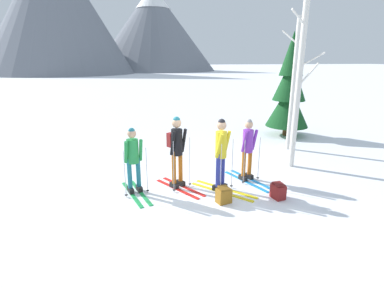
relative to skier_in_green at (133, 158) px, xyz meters
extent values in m
plane|color=white|center=(1.56, -0.24, -0.89)|extent=(400.00, 400.00, 0.00)
cube|color=green|center=(0.13, -0.06, -0.88)|extent=(0.45, 1.53, 0.02)
cube|color=green|center=(-0.09, -0.11, -0.88)|extent=(0.45, 1.53, 0.02)
cube|color=black|center=(0.10, 0.04, -0.81)|extent=(0.17, 0.28, 0.12)
cylinder|color=#1E6B7A|center=(0.10, 0.04, -0.38)|extent=(0.11, 0.11, 0.78)
cube|color=black|center=(-0.11, -0.01, -0.81)|extent=(0.17, 0.28, 0.12)
cylinder|color=#1E6B7A|center=(-0.11, -0.01, -0.38)|extent=(0.11, 0.11, 0.78)
cylinder|color=#238C42|center=(0.00, 0.01, 0.18)|extent=(0.28, 0.28, 0.59)
sphere|color=tan|center=(0.00, 0.01, 0.61)|extent=(0.21, 0.21, 0.21)
sphere|color=#1E6B7A|center=(0.00, 0.01, 0.67)|extent=(0.16, 0.16, 0.16)
cylinder|color=#238C42|center=(0.19, -0.01, 0.20)|extent=(0.12, 0.21, 0.56)
cylinder|color=#238C42|center=(-0.16, -0.09, 0.20)|extent=(0.12, 0.21, 0.56)
cylinder|color=#A5A5AD|center=(0.30, -0.10, -0.31)|extent=(0.02, 0.02, 1.17)
cylinder|color=black|center=(0.30, -0.10, -0.83)|extent=(0.07, 0.07, 0.01)
cylinder|color=#A5A5AD|center=(-0.22, -0.23, -0.31)|extent=(0.02, 0.02, 1.17)
cylinder|color=black|center=(-0.22, -0.23, -0.83)|extent=(0.07, 0.07, 0.01)
cube|color=red|center=(1.23, 0.03, -0.88)|extent=(0.86, 1.42, 0.02)
cube|color=red|center=(1.04, -0.08, -0.88)|extent=(0.86, 1.42, 0.02)
cube|color=black|center=(1.18, 0.11, -0.81)|extent=(0.22, 0.28, 0.12)
cylinder|color=#B76019|center=(1.18, 0.11, -0.33)|extent=(0.11, 0.11, 0.88)
cube|color=black|center=(0.99, 0.00, -0.81)|extent=(0.22, 0.28, 0.12)
cylinder|color=#B76019|center=(0.99, 0.00, -0.33)|extent=(0.11, 0.11, 0.88)
cylinder|color=black|center=(1.09, 0.06, 0.32)|extent=(0.28, 0.28, 0.66)
sphere|color=tan|center=(1.09, 0.06, 0.80)|extent=(0.24, 0.24, 0.24)
sphere|color=#1E6B7A|center=(1.09, 0.06, 0.87)|extent=(0.18, 0.18, 0.18)
cylinder|color=black|center=(1.27, 0.09, 0.33)|extent=(0.17, 0.22, 0.63)
cylinder|color=black|center=(0.96, -0.08, 0.33)|extent=(0.17, 0.22, 0.63)
cylinder|color=#A5A5AD|center=(1.41, 0.03, -0.23)|extent=(0.02, 0.02, 1.32)
cylinder|color=black|center=(1.41, 0.03, -0.83)|extent=(0.07, 0.07, 0.01)
cylinder|color=#A5A5AD|center=(0.94, -0.23, -0.23)|extent=(0.02, 0.02, 1.32)
cylinder|color=black|center=(0.94, -0.23, -0.83)|extent=(0.07, 0.07, 0.01)
cube|color=maroon|center=(1.00, 0.21, 0.35)|extent=(0.31, 0.27, 0.36)
cube|color=yellow|center=(2.24, -0.39, -0.88)|extent=(1.18, 1.44, 0.02)
cube|color=yellow|center=(2.07, -0.52, -0.88)|extent=(1.18, 1.44, 0.02)
cube|color=black|center=(2.18, -0.31, -0.81)|extent=(0.25, 0.27, 0.12)
cylinder|color=#2D389E|center=(2.18, -0.31, -0.34)|extent=(0.11, 0.11, 0.87)
cube|color=black|center=(2.01, -0.45, -0.81)|extent=(0.25, 0.27, 0.12)
cylinder|color=#2D389E|center=(2.01, -0.45, -0.34)|extent=(0.11, 0.11, 0.87)
cylinder|color=yellow|center=(2.10, -0.38, 0.30)|extent=(0.28, 0.28, 0.65)
sphere|color=tan|center=(2.10, -0.38, 0.78)|extent=(0.24, 0.24, 0.24)
sphere|color=black|center=(2.10, -0.38, 0.85)|extent=(0.18, 0.18, 0.18)
cylinder|color=yellow|center=(2.27, -0.31, 0.32)|extent=(0.19, 0.21, 0.62)
cylinder|color=yellow|center=(1.99, -0.54, 0.32)|extent=(0.19, 0.21, 0.62)
cylinder|color=#A5A5AD|center=(2.42, -0.35, -0.24)|extent=(0.02, 0.02, 1.30)
cylinder|color=black|center=(2.42, -0.35, -0.83)|extent=(0.07, 0.07, 0.01)
cylinder|color=#A5A5AD|center=(2.00, -0.69, -0.24)|extent=(0.02, 0.02, 1.30)
cylinder|color=black|center=(2.00, -0.69, -0.83)|extent=(0.07, 0.07, 0.01)
cube|color=#1E84D1|center=(3.15, 0.01, -0.88)|extent=(0.62, 1.60, 0.02)
cube|color=#1E84D1|center=(2.94, -0.07, -0.88)|extent=(0.62, 1.60, 0.02)
cube|color=black|center=(3.12, 0.10, -0.81)|extent=(0.19, 0.28, 0.12)
cylinder|color=#B76019|center=(3.12, 0.10, -0.37)|extent=(0.11, 0.11, 0.81)
cube|color=black|center=(2.91, 0.03, -0.81)|extent=(0.19, 0.28, 0.12)
cylinder|color=#B76019|center=(2.91, 0.03, -0.37)|extent=(0.11, 0.11, 0.81)
cylinder|color=purple|center=(3.01, 0.06, 0.21)|extent=(0.28, 0.28, 0.60)
sphere|color=tan|center=(3.01, 0.06, 0.66)|extent=(0.22, 0.22, 0.22)
sphere|color=gray|center=(3.01, 0.06, 0.72)|extent=(0.16, 0.16, 0.16)
cylinder|color=purple|center=(3.20, 0.07, 0.23)|extent=(0.14, 0.21, 0.58)
cylinder|color=purple|center=(2.86, -0.05, 0.23)|extent=(0.14, 0.21, 0.58)
cylinder|color=#A5A5AD|center=(3.32, -0.02, -0.29)|extent=(0.02, 0.02, 1.21)
cylinder|color=black|center=(3.32, -0.02, -0.83)|extent=(0.07, 0.07, 0.01)
cylinder|color=#A5A5AD|center=(2.81, -0.19, -0.29)|extent=(0.02, 0.02, 1.21)
cylinder|color=black|center=(2.81, -0.19, -0.83)|extent=(0.07, 0.07, 0.01)
cylinder|color=#51381E|center=(6.76, 4.23, -0.48)|extent=(0.26, 0.26, 0.83)
cone|color=#14471E|center=(6.76, 4.23, 0.40)|extent=(1.78, 1.78, 1.76)
cone|color=#14471E|center=(6.76, 4.23, 1.51)|extent=(1.36, 1.36, 1.76)
cone|color=#14471E|center=(6.76, 4.23, 2.53)|extent=(0.97, 0.97, 1.76)
cylinder|color=silver|center=(4.82, 0.73, 1.71)|extent=(0.17, 0.17, 5.20)
cylinder|color=silver|center=(4.96, 0.52, 1.89)|extent=(0.33, 0.47, 0.68)
cylinder|color=silver|center=(4.57, 0.68, 3.39)|extent=(0.53, 0.17, 0.41)
cylinder|color=silver|center=(5.73, 2.38, 1.40)|extent=(0.17, 0.17, 4.59)
cylinder|color=silver|center=(5.55, 2.59, 3.03)|extent=(0.37, 0.49, 0.50)
cylinder|color=silver|center=(6.07, 2.08, 2.26)|extent=(0.63, 0.73, 0.59)
cube|color=#99661E|center=(1.95, -1.05, -0.72)|extent=(0.36, 0.30, 0.34)
cube|color=brown|center=(1.95, -1.05, -0.53)|extent=(0.22, 0.28, 0.04)
cube|color=maroon|center=(3.27, -1.16, -0.72)|extent=(0.29, 0.35, 0.34)
cube|color=maroon|center=(3.27, -1.16, -0.53)|extent=(0.22, 0.28, 0.04)
cone|color=slate|center=(-12.55, 70.47, 13.86)|extent=(33.81, 33.81, 29.51)
cone|color=slate|center=(11.44, 85.07, 10.84)|extent=(36.34, 36.34, 23.48)
camera|label=1|loc=(-0.27, -6.83, 2.28)|focal=27.41mm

